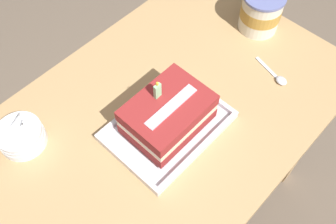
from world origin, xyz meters
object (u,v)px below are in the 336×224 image
Objects in this scene: ice_cream_tub at (261,11)px; serving_spoon_near_tray at (279,78)px; birthday_cake at (168,114)px; foil_tray at (168,127)px; bowl_stack at (21,136)px.

serving_spoon_near_tray is (-0.13, -0.17, -0.06)m from ice_cream_tub.
birthday_cake is 0.48m from ice_cream_tub.
bowl_stack is at bearing 139.35° from foil_tray.
birthday_cake is 0.38m from bowl_stack.
ice_cream_tub is (0.76, -0.20, 0.04)m from bowl_stack.
ice_cream_tub reaches higher than bowl_stack.
birthday_cake is (-0.00, 0.00, 0.06)m from foil_tray.
ice_cream_tub is at bearing 6.12° from birthday_cake.
foil_tray is 0.48m from ice_cream_tub.
birthday_cake is at bearing -40.64° from bowl_stack.
bowl_stack is at bearing 165.56° from ice_cream_tub.
foil_tray is 0.36m from serving_spoon_near_tray.
foil_tray is 1.47× the size of birthday_cake.
foil_tray is 2.59× the size of bowl_stack.
bowl_stack is (-0.29, 0.25, -0.04)m from birthday_cake.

